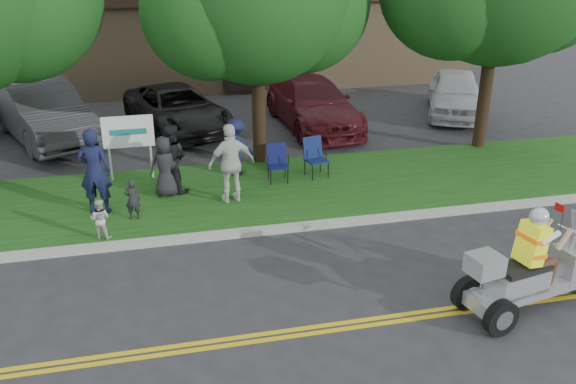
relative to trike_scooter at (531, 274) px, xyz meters
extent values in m
plane|color=#28282B|center=(-3.63, 0.68, -0.66)|extent=(120.00, 120.00, 0.00)
cube|color=gold|center=(-3.63, 0.10, -0.65)|extent=(60.00, 0.10, 0.01)
cube|color=gold|center=(-3.63, 0.26, -0.65)|extent=(60.00, 0.10, 0.01)
cube|color=#A8A89E|center=(-3.63, 3.73, -0.60)|extent=(60.00, 0.25, 0.12)
cube|color=#154311|center=(-3.63, 5.88, -0.60)|extent=(60.00, 4.00, 0.10)
cube|color=#9E7F5B|center=(-1.63, 19.68, 1.34)|extent=(18.00, 8.00, 4.00)
cylinder|color=#332114|center=(-3.13, 7.88, 1.44)|extent=(0.36, 0.36, 4.20)
sphere|color=#184614|center=(-1.93, 8.18, 3.54)|extent=(3.60, 3.60, 3.60)
sphere|color=#184614|center=(-4.33, 7.68, 3.47)|extent=(3.36, 3.36, 3.36)
cylinder|color=#332114|center=(3.37, 7.68, 1.72)|extent=(0.36, 0.36, 4.76)
cylinder|color=silver|center=(-7.03, 7.28, -0.11)|extent=(0.06, 0.06, 1.10)
cylinder|color=silver|center=(-6.03, 7.28, -0.11)|extent=(0.06, 0.06, 1.10)
cube|color=white|center=(-6.53, 7.28, 0.69)|extent=(1.25, 0.06, 0.80)
cylinder|color=black|center=(-0.84, -0.57, -0.35)|extent=(0.63, 0.28, 0.61)
cylinder|color=black|center=(-0.99, 0.20, -0.35)|extent=(0.63, 0.28, 0.61)
cube|color=#B7B9C2|center=(0.05, 0.01, -0.29)|extent=(2.13, 0.90, 0.20)
cube|color=#B7B9C2|center=(-0.27, -0.05, -0.06)|extent=(1.06, 0.69, 0.38)
cube|color=black|center=(-0.22, -0.04, 0.17)|extent=(0.95, 0.62, 0.11)
cube|color=#B7B9C2|center=(0.90, 0.19, 0.00)|extent=(0.58, 0.61, 0.60)
cube|color=#B7B9C2|center=(-1.02, -0.21, 0.43)|extent=(0.57, 0.55, 0.33)
cube|color=yellow|center=(-0.10, -0.02, 0.61)|extent=(0.45, 0.50, 0.71)
sphere|color=silver|center=(-0.04, -0.01, 1.07)|extent=(0.32, 0.32, 0.32)
cylinder|color=black|center=(-2.10, 6.12, -0.34)|extent=(0.03, 0.03, 0.42)
cylinder|color=black|center=(-1.66, 6.23, -0.34)|extent=(0.03, 0.03, 0.42)
cylinder|color=black|center=(-2.20, 6.53, -0.34)|extent=(0.03, 0.03, 0.42)
cylinder|color=black|center=(-1.76, 6.64, -0.34)|extent=(0.03, 0.03, 0.42)
cube|color=#101D4E|center=(-1.93, 6.38, -0.12)|extent=(0.62, 0.58, 0.04)
cube|color=#101D4E|center=(-1.98, 6.60, 0.16)|extent=(0.55, 0.27, 0.57)
cylinder|color=black|center=(-3.19, 6.07, -0.35)|extent=(0.03, 0.03, 0.39)
cylinder|color=black|center=(-2.76, 6.05, -0.35)|extent=(0.03, 0.03, 0.39)
cylinder|color=black|center=(-3.17, 6.46, -0.35)|extent=(0.03, 0.03, 0.39)
cylinder|color=black|center=(-2.74, 6.44, -0.35)|extent=(0.03, 0.03, 0.39)
cube|color=#0F1347|center=(-2.97, 6.26, -0.15)|extent=(0.51, 0.47, 0.04)
cube|color=#0F1347|center=(-2.96, 6.47, 0.12)|extent=(0.50, 0.17, 0.53)
imported|color=#141839|center=(-7.25, 5.41, 0.42)|extent=(0.79, 0.59, 1.95)
imported|color=black|center=(-5.57, 6.23, 0.29)|extent=(1.02, 0.95, 1.67)
imported|color=silver|center=(-4.25, 5.33, 0.38)|extent=(1.15, 0.65, 1.86)
imported|color=#171D41|center=(-3.91, 6.99, 0.19)|extent=(1.08, 0.83, 1.48)
imported|color=black|center=(-5.73, 6.03, 0.18)|extent=(0.75, 0.53, 1.46)
imported|color=black|center=(-6.49, 4.87, -0.10)|extent=(0.34, 0.23, 0.91)
imported|color=beige|center=(-7.13, 4.08, -0.13)|extent=(0.49, 0.43, 0.85)
imported|color=#343437|center=(-9.13, 11.44, 0.22)|extent=(3.83, 5.61, 1.75)
imported|color=black|center=(-5.12, 11.57, 0.03)|extent=(3.65, 5.40, 1.37)
imported|color=#4A1117|center=(-0.80, 10.96, 0.10)|extent=(2.49, 5.37, 1.52)
imported|color=silver|center=(4.37, 11.21, 0.10)|extent=(3.47, 4.79, 1.51)
camera|label=1|loc=(-5.91, -7.63, 5.26)|focal=38.00mm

